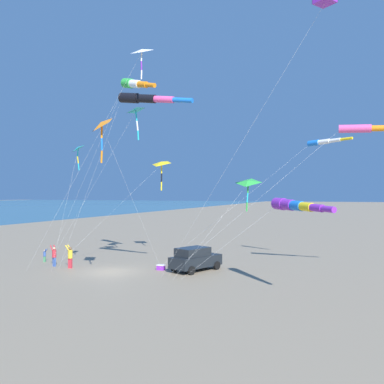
# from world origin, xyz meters

# --- Properties ---
(ground_plane) EXTENTS (600.00, 600.00, 0.00)m
(ground_plane) POSITION_xyz_m (0.00, 0.00, 0.00)
(ground_plane) COLOR gray
(parked_car) EXTENTS (3.37, 4.68, 1.85)m
(parked_car) POSITION_xyz_m (-5.98, -2.78, 0.95)
(parked_car) COLOR black
(parked_car) RESTS_ON ground_plane
(cooler_box) EXTENTS (0.62, 0.42, 0.42)m
(cooler_box) POSITION_xyz_m (-3.34, -2.09, 0.21)
(cooler_box) COLOR purple
(cooler_box) RESTS_ON ground_plane
(person_adult_flyer) EXTENTS (0.60, 0.48, 1.90)m
(person_adult_flyer) POSITION_xyz_m (3.91, -0.11, 1.04)
(person_adult_flyer) COLOR #B72833
(person_adult_flyer) RESTS_ON ground_plane
(person_child_green_jacket) EXTENTS (0.60, 0.51, 1.77)m
(person_child_green_jacket) POSITION_xyz_m (5.68, -0.29, 0.97)
(person_child_green_jacket) COLOR #335199
(person_child_green_jacket) RESTS_ON ground_plane
(person_child_grey_jacket) EXTENTS (0.38, 0.31, 1.19)m
(person_child_grey_jacket) POSITION_xyz_m (7.93, -1.72, 0.65)
(person_child_grey_jacket) COLOR #3D7F51
(person_child_grey_jacket) RESTS_ON ground_plane
(kite_windsock_green_low_center) EXTENTS (10.50, 4.54, 5.83)m
(kite_windsock_green_low_center) POSITION_xyz_m (-14.25, 2.35, 5.37)
(kite_windsock_green_low_center) COLOR purple
(kite_windsock_green_low_center) RESTS_ON ground_plane
(kite_windsock_red_high_left) EXTENTS (12.90, 3.43, 15.83)m
(kite_windsock_red_high_left) POSITION_xyz_m (-0.92, -2.14, 15.10)
(kite_windsock_red_high_left) COLOR green
(kite_windsock_red_high_left) RESTS_ON ground_plane
(kite_windsock_small_distant) EXTENTS (18.15, 3.00, 10.90)m
(kite_windsock_small_distant) POSITION_xyz_m (-18.82, -3.12, 10.53)
(kite_windsock_small_distant) COLOR #EF4C93
(kite_windsock_small_distant) RESTS_ON ground_plane
(kite_windsock_checkered_midright) EXTENTS (12.24, 1.85, 13.39)m
(kite_windsock_checkered_midright) POSITION_xyz_m (-4.00, 1.88, 12.73)
(kite_windsock_checkered_midright) COLOR black
(kite_windsock_checkered_midright) RESTS_ON ground_plane
(kite_delta_black_fish_shape) EXTENTS (8.34, 6.64, 9.45)m
(kite_delta_black_fish_shape) POSITION_xyz_m (-0.16, -8.74, 9.00)
(kite_delta_black_fish_shape) COLOR yellow
(kite_delta_black_fish_shape) RESTS_ON ground_plane
(kite_delta_long_streamer_right) EXTENTS (5.70, 2.72, 7.23)m
(kite_delta_long_streamer_right) POSITION_xyz_m (-10.59, -1.23, 6.84)
(kite_delta_long_streamer_right) COLOR green
(kite_delta_long_streamer_right) RESTS_ON ground_plane
(kite_delta_long_streamer_left) EXTENTS (3.22, 1.37, 9.81)m
(kite_delta_long_streamer_left) POSITION_xyz_m (1.86, 1.64, 9.46)
(kite_delta_long_streamer_left) COLOR #1EB7C6
(kite_delta_long_streamer_left) RESTS_ON ground_plane
(kite_windsock_yellow_midlevel) EXTENTS (15.16, 4.61, 10.59)m
(kite_windsock_yellow_midlevel) POSITION_xyz_m (-15.33, -7.90, 10.34)
(kite_windsock_yellow_midlevel) COLOR blue
(kite_windsock_yellow_midlevel) RESTS_ON ground_plane
(kite_delta_orange_high_right) EXTENTS (1.95, 8.23, 10.82)m
(kite_delta_orange_high_right) POSITION_xyz_m (-3.00, 5.72, 10.30)
(kite_delta_orange_high_right) COLOR orange
(kite_delta_orange_high_right) RESTS_ON ground_plane
(kite_delta_teal_far_right) EXTENTS (10.46, 2.31, 13.26)m
(kite_delta_teal_far_right) POSITION_xyz_m (-1.06, -2.02, 12.87)
(kite_delta_teal_far_right) COLOR #1EB7C6
(kite_delta_teal_far_right) RESTS_ON ground_plane
(kite_delta_magenta_far_left) EXTENTS (11.46, 1.56, 15.87)m
(kite_delta_magenta_far_left) POSITION_xyz_m (-4.41, 3.18, 15.49)
(kite_delta_magenta_far_left) COLOR white
(kite_delta_magenta_far_left) RESTS_ON ground_plane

